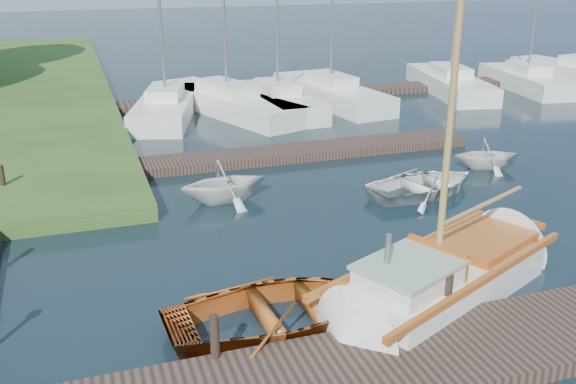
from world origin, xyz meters
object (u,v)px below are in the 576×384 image
object	(u,v)px
mooring_post_5	(2,179)
sailboat	(446,279)
mooring_post_1	(215,337)
marina_boat_5	(449,81)
marina_boat_6	(527,79)
tender_b	(224,179)
marina_boat_1	(227,100)
tender_c	(425,181)
marina_boat_3	(330,91)
marina_boat_2	(278,99)
mooring_post_2	(448,294)
marina_boat_0	(166,105)
tender_d	(487,152)
dinghy	(280,305)

from	to	relation	value
mooring_post_5	sailboat	bearing A→B (deg)	-44.05
mooring_post_1	marina_boat_5	distance (m)	26.18
mooring_post_1	marina_boat_5	size ratio (longest dim) A/B	0.07
mooring_post_5	marina_boat_6	distance (m)	27.05
tender_b	marina_boat_1	size ratio (longest dim) A/B	0.24
tender_c	marina_boat_1	size ratio (longest dim) A/B	0.35
sailboat	marina_boat_3	bearing A→B (deg)	50.08
tender_c	marina_boat_2	world-z (taller)	marina_boat_2
marina_boat_1	marina_boat_3	bearing A→B (deg)	-105.24
marina_boat_2	mooring_post_2	bearing A→B (deg)	169.10
mooring_post_5	sailboat	world-z (taller)	sailboat
mooring_post_2	mooring_post_5	size ratio (longest dim) A/B	1.00
mooring_post_2	tender_c	bearing A→B (deg)	63.05
marina_boat_0	marina_boat_5	xyz separation A→B (m)	(14.97, 0.98, 0.00)
marina_boat_1	marina_boat_2	bearing A→B (deg)	-124.25
mooring_post_2	marina_boat_0	distance (m)	19.07
marina_boat_0	tender_b	bearing A→B (deg)	-163.49
tender_d	mooring_post_5	bearing A→B (deg)	97.69
tender_d	marina_boat_6	world-z (taller)	marina_boat_6
marina_boat_5	marina_boat_3	bearing A→B (deg)	105.31
mooring_post_5	tender_b	size ratio (longest dim) A/B	0.31
sailboat	marina_boat_5	size ratio (longest dim) A/B	0.86
tender_c	sailboat	bearing A→B (deg)	142.79
tender_c	marina_boat_3	bearing A→B (deg)	-20.97
marina_boat_2	marina_boat_5	distance (m)	10.03
marina_boat_3	sailboat	bearing A→B (deg)	157.51
tender_d	marina_boat_0	bearing A→B (deg)	54.81
mooring_post_2	tender_b	world-z (taller)	tender_b
tender_c	marina_boat_1	bearing A→B (deg)	2.75
sailboat	dinghy	distance (m)	3.68
mooring_post_1	mooring_post_2	xyz separation A→B (m)	(4.50, 0.00, 0.00)
sailboat	tender_c	bearing A→B (deg)	39.06
marina_boat_3	marina_boat_5	bearing A→B (deg)	-94.30
mooring_post_5	marina_boat_0	size ratio (longest dim) A/B	0.07
mooring_post_5	marina_boat_3	size ratio (longest dim) A/B	0.07
tender_d	tender_b	bearing A→B (deg)	105.75
dinghy	marina_boat_1	xyz separation A→B (m)	(3.32, 18.02, 0.10)
sailboat	marina_boat_6	distance (m)	24.35
mooring_post_1	mooring_post_5	bearing A→B (deg)	111.80
tender_d	marina_boat_1	distance (m)	12.58
sailboat	marina_boat_3	world-z (taller)	marina_boat_3
mooring_post_5	tender_d	distance (m)	15.24
tender_d	marina_boat_3	world-z (taller)	marina_boat_3
sailboat	tender_d	bearing A→B (deg)	24.97
mooring_post_5	tender_d	world-z (taller)	tender_d
marina_boat_6	tender_d	bearing A→B (deg)	145.96
mooring_post_1	sailboat	world-z (taller)	sailboat
marina_boat_2	tender_d	bearing A→B (deg)	-161.53
marina_boat_6	dinghy	bearing A→B (deg)	141.27
marina_boat_1	marina_boat_3	size ratio (longest dim) A/B	0.92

